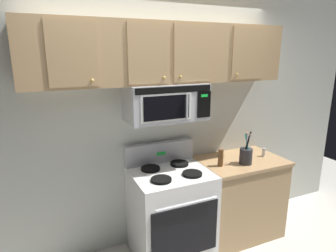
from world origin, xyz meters
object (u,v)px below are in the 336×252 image
at_px(over_range_microwave, 166,102).
at_px(salt_shaker, 264,152).
at_px(utensil_crock_charcoal, 246,155).
at_px(stove_range, 171,211).
at_px(pepper_mill, 221,158).

distance_m(over_range_microwave, salt_shaker, 1.30).
height_order(over_range_microwave, salt_shaker, over_range_microwave).
distance_m(over_range_microwave, utensil_crock_charcoal, 1.02).
relative_size(stove_range, over_range_microwave, 1.47).
bearing_deg(over_range_microwave, pepper_mill, -18.91).
distance_m(stove_range, over_range_microwave, 1.11).
relative_size(salt_shaker, pepper_mill, 0.54).
distance_m(utensil_crock_charcoal, salt_shaker, 0.34).
height_order(stove_range, utensil_crock_charcoal, utensil_crock_charcoal).
bearing_deg(over_range_microwave, salt_shaker, -7.04).
bearing_deg(utensil_crock_charcoal, stove_range, 171.70).
bearing_deg(pepper_mill, salt_shaker, 3.96).
bearing_deg(salt_shaker, over_range_microwave, 172.96).
height_order(stove_range, pepper_mill, stove_range).
distance_m(stove_range, utensil_crock_charcoal, 0.97).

